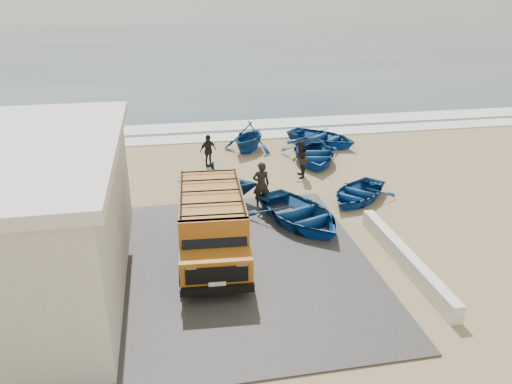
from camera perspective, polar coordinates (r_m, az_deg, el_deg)
ground at (r=17.53m, az=-2.75°, el=-5.01°), size 160.00×160.00×0.00m
slab at (r=15.65m, az=-9.03°, el=-8.85°), size 12.00×10.00×0.05m
ocean at (r=71.88m, az=-9.40°, el=15.92°), size 180.00×88.00×0.01m
surf_line at (r=28.64m, az=-6.21°, el=6.11°), size 180.00×1.60×0.06m
surf_wash at (r=31.04m, az=-6.61°, el=7.38°), size 180.00×2.20×0.04m
parapet at (r=16.29m, az=16.67°, el=-7.24°), size 0.35×6.00×0.55m
van at (r=15.81m, az=-5.05°, el=-3.52°), size 2.33×5.25×2.20m
boat_near_left at (r=18.20m, az=4.97°, el=-2.46°), size 4.26×4.96×0.86m
boat_near_right at (r=20.55m, az=11.53°, el=-0.09°), size 4.04×3.98×0.69m
boat_mid_left at (r=19.91m, az=-4.44°, el=1.08°), size 3.76×3.46×1.66m
boat_mid_right at (r=24.75m, az=6.56°, el=4.41°), size 3.63×4.63×0.87m
boat_far_left at (r=26.17m, az=-0.86°, el=6.35°), size 3.74×3.86×1.56m
boat_far_right at (r=27.53m, az=7.54°, el=6.20°), size 4.79×4.90×0.83m
fisherman_front at (r=19.39m, az=0.59°, el=0.85°), size 0.68×0.45×1.85m
fisherman_middle at (r=22.51m, az=5.07°, el=3.70°), size 0.77×0.92×1.70m
fisherman_back at (r=23.99m, az=-5.49°, el=4.74°), size 0.99×0.78×1.57m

